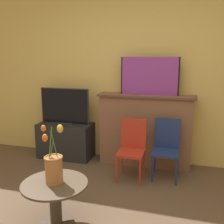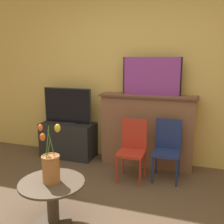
{
  "view_description": "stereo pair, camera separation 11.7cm",
  "coord_description": "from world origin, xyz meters",
  "px_view_note": "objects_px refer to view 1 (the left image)",
  "views": [
    {
      "loc": [
        0.77,
        -1.68,
        1.54
      ],
      "look_at": [
        -0.06,
        1.2,
        0.92
      ],
      "focal_mm": 42.0,
      "sensor_mm": 36.0,
      "label": 1
    },
    {
      "loc": [
        0.88,
        -1.64,
        1.54
      ],
      "look_at": [
        -0.06,
        1.2,
        0.92
      ],
      "focal_mm": 42.0,
      "sensor_mm": 36.0,
      "label": 2
    }
  ],
  "objects_px": {
    "painting": "(149,76)",
    "vase_tulips": "(54,166)",
    "chair_red": "(132,146)",
    "chair_blue": "(166,145)",
    "tv_monitor": "(65,107)"
  },
  "relations": [
    {
      "from": "chair_blue",
      "to": "vase_tulips",
      "type": "bearing_deg",
      "value": -124.62
    },
    {
      "from": "painting",
      "to": "chair_red",
      "type": "bearing_deg",
      "value": -104.09
    },
    {
      "from": "tv_monitor",
      "to": "vase_tulips",
      "type": "height_order",
      "value": "tv_monitor"
    },
    {
      "from": "painting",
      "to": "tv_monitor",
      "type": "distance_m",
      "value": 1.36
    },
    {
      "from": "vase_tulips",
      "to": "chair_red",
      "type": "bearing_deg",
      "value": 67.49
    },
    {
      "from": "vase_tulips",
      "to": "chair_blue",
      "type": "bearing_deg",
      "value": 55.38
    },
    {
      "from": "chair_blue",
      "to": "chair_red",
      "type": "bearing_deg",
      "value": -160.77
    },
    {
      "from": "chair_blue",
      "to": "vase_tulips",
      "type": "xyz_separation_m",
      "value": [
        -0.9,
        -1.3,
        0.15
      ]
    },
    {
      "from": "painting",
      "to": "chair_blue",
      "type": "xyz_separation_m",
      "value": [
        0.29,
        -0.36,
        -0.86
      ]
    },
    {
      "from": "chair_red",
      "to": "chair_blue",
      "type": "distance_m",
      "value": 0.44
    },
    {
      "from": "chair_red",
      "to": "chair_blue",
      "type": "relative_size",
      "value": 1.0
    },
    {
      "from": "chair_red",
      "to": "chair_blue",
      "type": "xyz_separation_m",
      "value": [
        0.42,
        0.15,
        0.0
      ]
    },
    {
      "from": "painting",
      "to": "vase_tulips",
      "type": "height_order",
      "value": "painting"
    },
    {
      "from": "painting",
      "to": "chair_red",
      "type": "relative_size",
      "value": 1.05
    },
    {
      "from": "tv_monitor",
      "to": "chair_blue",
      "type": "relative_size",
      "value": 1.01
    }
  ]
}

